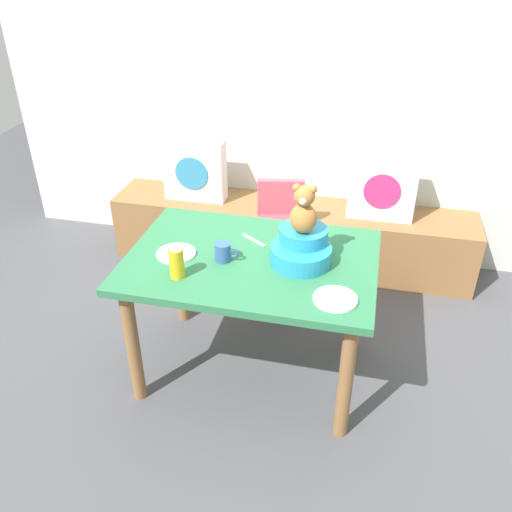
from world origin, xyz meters
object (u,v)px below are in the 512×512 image
at_px(infant_seat_teal, 302,248).
at_px(dinner_plate_near, 335,299).
at_px(coffee_mug, 223,252).
at_px(cell_phone, 301,233).
at_px(dining_table, 252,276).
at_px(teddy_bear, 304,210).
at_px(pillow_floral_left, 195,170).
at_px(pillow_floral_right, 382,187).
at_px(highchair, 280,227).
at_px(ketchup_bottle, 176,261).
at_px(dinner_plate_far, 176,253).

bearing_deg(infant_seat_teal, dinner_plate_near, -55.81).
xyz_separation_m(coffee_mug, cell_phone, (0.33, 0.36, -0.04)).
relative_size(dining_table, dinner_plate_near, 6.24).
relative_size(teddy_bear, dinner_plate_near, 1.25).
height_order(dining_table, cell_phone, cell_phone).
bearing_deg(coffee_mug, dinner_plate_near, -19.87).
bearing_deg(coffee_mug, infant_seat_teal, 12.85).
relative_size(pillow_floral_left, pillow_floral_right, 1.00).
xyz_separation_m(highchair, cell_phone, (0.19, -0.44, 0.22)).
xyz_separation_m(dining_table, ketchup_bottle, (-0.30, -0.25, 0.20)).
relative_size(highchair, coffee_mug, 6.58).
bearing_deg(teddy_bear, dinner_plate_near, -55.76).
relative_size(dining_table, infant_seat_teal, 3.78).
bearing_deg(dinner_plate_near, highchair, 113.44).
height_order(pillow_floral_right, dining_table, pillow_floral_right).
bearing_deg(coffee_mug, dinner_plate_far, -179.74).
distance_m(highchair, cell_phone, 0.53).
bearing_deg(coffee_mug, pillow_floral_left, 115.07).
relative_size(pillow_floral_right, dinner_plate_far, 2.20).
bearing_deg(pillow_floral_right, coffee_mug, -121.39).
bearing_deg(dinner_plate_near, pillow_floral_right, 83.24).
distance_m(infant_seat_teal, dinner_plate_far, 0.63).
bearing_deg(cell_phone, dinner_plate_near, -89.71).
relative_size(pillow_floral_left, dining_table, 0.35).
xyz_separation_m(pillow_floral_left, dinner_plate_far, (0.32, -1.22, 0.07)).
xyz_separation_m(pillow_floral_left, dinner_plate_near, (1.15, -1.43, 0.07)).
distance_m(infant_seat_teal, dinner_plate_near, 0.36).
relative_size(pillow_floral_right, coffee_mug, 3.67).
relative_size(pillow_floral_right, teddy_bear, 1.76).
bearing_deg(dining_table, infant_seat_teal, 6.93).
bearing_deg(cell_phone, teddy_bear, -103.68).
xyz_separation_m(pillow_floral_right, infant_seat_teal, (-0.37, -1.14, 0.13)).
bearing_deg(dining_table, coffee_mug, -156.66).
bearing_deg(infant_seat_teal, teddy_bear, -90.00).
bearing_deg(highchair, infant_seat_teal, -71.57).
relative_size(pillow_floral_left, highchair, 0.56).
bearing_deg(cell_phone, dinner_plate_far, -170.90).
relative_size(pillow_floral_right, dining_table, 0.35).
relative_size(ketchup_bottle, coffee_mug, 1.54).
bearing_deg(infant_seat_teal, dinner_plate_far, -172.08).
xyz_separation_m(dinner_plate_far, cell_phone, (0.58, 0.36, -0.00)).
height_order(dining_table, ketchup_bottle, ketchup_bottle).
xyz_separation_m(highchair, dinner_plate_far, (-0.39, -0.81, 0.22)).
relative_size(highchair, infant_seat_teal, 2.39).
height_order(teddy_bear, cell_phone, teddy_bear).
distance_m(pillow_floral_right, cell_phone, 0.96).
bearing_deg(highchair, pillow_floral_left, 149.56).
height_order(pillow_floral_right, ketchup_bottle, ketchup_bottle).
relative_size(pillow_floral_right, dinner_plate_near, 2.20).
relative_size(pillow_floral_right, highchair, 0.56).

